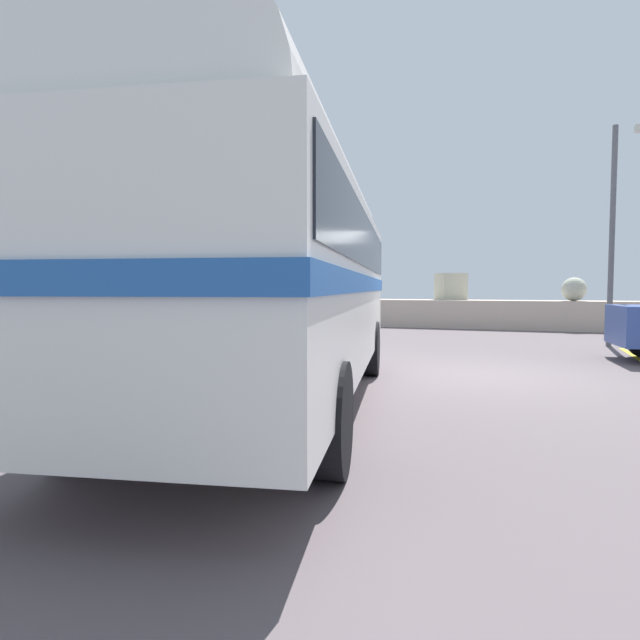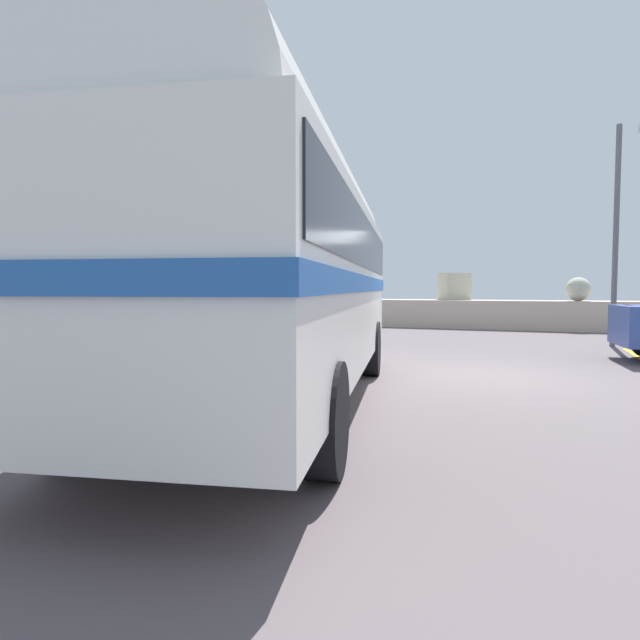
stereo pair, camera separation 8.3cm
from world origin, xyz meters
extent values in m
cube|color=#5B5053|center=(0.00, 0.00, 0.01)|extent=(32.00, 26.00, 0.02)
cube|color=#C0AD9B|center=(0.00, 11.80, 0.55)|extent=(31.36, 1.80, 1.10)
sphere|color=tan|center=(-11.80, 11.81, 1.68)|extent=(1.17, 1.17, 1.17)
sphere|color=#AFAAA2|center=(-7.51, 11.32, 1.49)|extent=(0.77, 0.77, 0.77)
cube|color=#B7B59C|center=(-1.92, 12.25, 1.63)|extent=(1.34, 1.29, 1.07)
sphere|color=#B1B49D|center=(2.52, 11.47, 1.53)|extent=(0.85, 0.85, 0.85)
cylinder|color=black|center=(-3.87, -1.12, 0.50)|extent=(0.47, 1.00, 0.96)
cylinder|color=black|center=(-1.71, -0.67, 0.50)|extent=(0.47, 1.00, 0.96)
cylinder|color=black|center=(-2.81, -6.22, 0.50)|extent=(0.47, 1.00, 0.96)
cylinder|color=black|center=(-0.65, -5.77, 0.50)|extent=(0.47, 1.00, 0.96)
cube|color=silver|center=(-2.26, -3.45, 1.57)|extent=(4.06, 8.71, 2.10)
cylinder|color=silver|center=(-2.26, -3.45, 2.62)|extent=(3.80, 8.34, 2.20)
cube|color=#23559C|center=(-2.26, -3.45, 1.63)|extent=(4.13, 8.80, 0.20)
cube|color=black|center=(-2.26, -3.45, 2.15)|extent=(4.03, 8.39, 0.64)
cube|color=silver|center=(-3.13, 0.73, 0.70)|extent=(2.26, 0.62, 0.28)
cylinder|color=#5B5B60|center=(2.97, 6.24, 2.91)|extent=(0.14, 0.14, 5.82)
camera|label=1|loc=(0.79, -9.82, 1.57)|focal=30.03mm
camera|label=2|loc=(0.87, -9.79, 1.57)|focal=30.03mm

